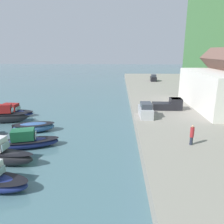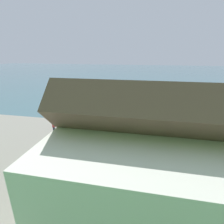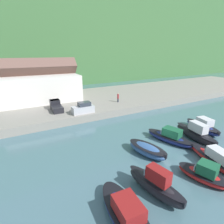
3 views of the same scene
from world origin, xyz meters
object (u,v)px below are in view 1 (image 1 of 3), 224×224
Objects in this scene: parked_car_0 at (153,78)px; pickup_truck_0 at (170,105)px; moored_boat_5 at (7,116)px; moored_boat_0 at (34,127)px; parked_car_3 at (146,111)px; moored_boat_1 at (26,141)px; moored_boat_4 at (12,112)px; person_on_quay at (192,135)px.

pickup_truck_0 is at bearing -91.21° from parked_car_0.
moored_boat_5 is at bearing -123.18° from parked_car_0.
moored_boat_0 is 1.27× the size of pickup_truck_0.
parked_car_3 is (39.58, -7.05, 0.00)m from parked_car_0.
moored_boat_0 is at bearing 176.51° from moored_boat_1.
moored_boat_1 is 14.86m from moored_boat_4.
moored_boat_0 is 0.94× the size of moored_boat_5.
moored_boat_1 reaches higher than moored_boat_0.
pickup_truck_0 is (-4.28, 4.46, -0.10)m from parked_car_3.
moored_boat_5 is at bearing -158.45° from moored_boat_1.
moored_boat_1 is at bearing 34.88° from moored_boat_4.
parked_car_0 is 1.02× the size of parked_car_3.
moored_boat_1 is 1.18× the size of moored_boat_5.
moored_boat_5 is (-8.86, -6.75, 0.30)m from moored_boat_1.
pickup_truck_0 is 2.22× the size of person_on_quay.
person_on_quay is at bearing 64.34° from moored_boat_4.
moored_boat_1 is at bearing -95.55° from person_on_quay.
parked_car_3 is (4.54, 22.38, 1.61)m from moored_boat_4.
moored_boat_5 is 1.49× the size of parked_car_0.
parked_car_3 reaches higher than moored_boat_1.
moored_boat_0 is at bearing -109.62° from person_on_quay.
moored_boat_1 is 11.14m from moored_boat_5.
moored_boat_5 is 27.18m from person_on_quay.
moored_boat_4 is at bearing -164.29° from moored_boat_1.
parked_car_0 is at bearing 143.39° from moored_boat_4.
moored_boat_1 is at bearing -151.61° from parked_car_3.
parked_car_0 is at bearing 138.10° from moored_boat_0.
moored_boat_5 is at bearing 18.22° from moored_boat_4.
moored_boat_4 is at bearing -119.08° from person_on_quay.
person_on_quay reaches higher than moored_boat_4.
moored_boat_4 is at bearing -176.10° from moored_boat_5.
moored_boat_0 is 10.06m from moored_boat_4.
moored_boat_5 is 21.42m from parked_car_3.
parked_car_3 reaches higher than pickup_truck_0.
pickup_truck_0 is at bearing 92.86° from moored_boat_4.
person_on_quay is (6.89, 19.34, 1.83)m from moored_boat_0.
parked_car_3 is (-8.14, 14.62, 1.56)m from moored_boat_1.
moored_boat_4 is 26.88m from pickup_truck_0.
moored_boat_1 is 52.44m from parked_car_0.
pickup_truck_0 reaches higher than moored_boat_5.
moored_boat_5 is at bearing -81.12° from pickup_truck_0.
pickup_truck_0 reaches higher than moored_boat_1.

